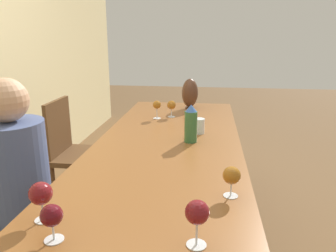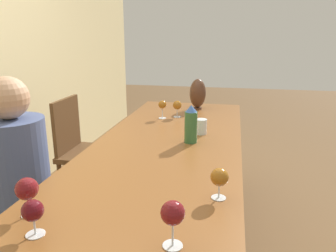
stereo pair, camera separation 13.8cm
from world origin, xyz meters
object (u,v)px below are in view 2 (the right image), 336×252
(person_near, at_px, (20,178))
(water_tumbler, at_px, (201,127))
(vase, at_px, (198,94))
(water_bottle, at_px, (191,124))
(chair_near, at_px, (11,202))
(wine_glass_4, at_px, (220,178))
(wine_glass_0, at_px, (173,214))
(wine_glass_5, at_px, (162,105))
(chair_far, at_px, (83,148))
(wine_glass_2, at_px, (33,211))
(wine_glass_1, at_px, (27,189))
(wine_glass_3, at_px, (177,105))

(person_near, bearing_deg, water_tumbler, -55.91)
(vase, bearing_deg, water_bottle, -176.09)
(vase, height_order, chair_near, vase)
(vase, bearing_deg, wine_glass_4, -170.48)
(vase, xyz_separation_m, wine_glass_0, (-1.91, -0.14, -0.02))
(wine_glass_5, distance_m, chair_far, 0.76)
(wine_glass_0, bearing_deg, wine_glass_5, 13.52)
(water_bottle, xyz_separation_m, person_near, (-0.43, 0.87, -0.23))
(water_bottle, xyz_separation_m, water_tumbler, (0.19, -0.04, -0.06))
(wine_glass_2, relative_size, wine_glass_5, 0.88)
(wine_glass_1, bearing_deg, person_near, 39.04)
(wine_glass_3, height_order, chair_near, chair_near)
(wine_glass_0, bearing_deg, wine_glass_4, -20.14)
(vase, relative_size, wine_glass_3, 2.00)
(wine_glass_1, bearing_deg, water_bottle, -26.33)
(wine_glass_2, bearing_deg, chair_near, 43.65)
(vase, height_order, wine_glass_4, vase)
(wine_glass_3, xyz_separation_m, chair_near, (-1.03, 0.76, -0.37))
(wine_glass_1, relative_size, person_near, 0.12)
(wine_glass_0, distance_m, wine_glass_5, 1.58)
(wine_glass_2, height_order, wine_glass_5, wine_glass_5)
(wine_glass_4, bearing_deg, water_bottle, 16.83)
(wine_glass_0, distance_m, wine_glass_3, 1.62)
(wine_glass_3, bearing_deg, person_near, 146.37)
(wine_glass_1, relative_size, wine_glass_5, 1.03)
(wine_glass_0, relative_size, wine_glass_1, 1.06)
(wine_glass_0, bearing_deg, chair_near, 60.78)
(wine_glass_0, relative_size, wine_glass_5, 1.09)
(water_bottle, distance_m, wine_glass_0, 1.01)
(wine_glass_1, bearing_deg, chair_far, 19.03)
(chair_far, bearing_deg, water_tumbler, -106.80)
(water_tumbler, bearing_deg, chair_far, 73.20)
(wine_glass_1, xyz_separation_m, chair_near, (0.50, 0.49, -0.38))
(wine_glass_2, height_order, chair_near, chair_near)
(vase, bearing_deg, wine_glass_2, 170.94)
(water_tumbler, relative_size, wine_glass_1, 0.68)
(vase, xyz_separation_m, chair_near, (-1.34, 0.89, -0.41))
(wine_glass_0, xyz_separation_m, wine_glass_4, (0.34, -0.12, -0.02))
(wine_glass_0, bearing_deg, wine_glass_3, 9.39)
(wine_glass_3, xyz_separation_m, chair_far, (-0.11, 0.76, -0.37))
(wine_glass_0, bearing_deg, wine_glass_2, 93.92)
(wine_glass_2, xyz_separation_m, person_near, (0.61, 0.50, -0.20))
(wine_glass_1, xyz_separation_m, wine_glass_3, (1.53, -0.28, -0.01))
(chair_near, bearing_deg, wine_glass_5, -34.43)
(water_tumbler, distance_m, vase, 0.73)
(wine_glass_5, bearing_deg, wine_glass_1, 173.36)
(wine_glass_1, bearing_deg, wine_glass_0, -97.80)
(water_tumbler, bearing_deg, wine_glass_4, -169.44)
(wine_glass_4, xyz_separation_m, chair_near, (0.24, 1.15, -0.36))
(wine_glass_4, bearing_deg, chair_far, 44.95)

